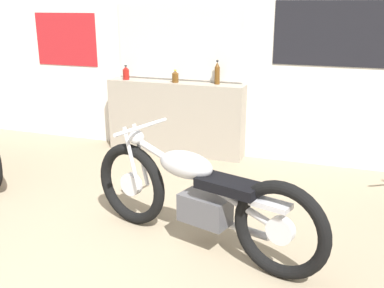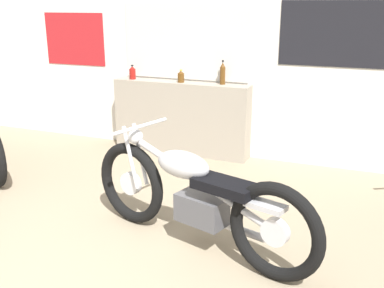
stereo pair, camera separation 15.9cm
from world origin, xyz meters
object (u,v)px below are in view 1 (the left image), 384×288
at_px(bottle_left_center, 175,77).
at_px(bottle_center, 217,74).
at_px(bottle_leftmost, 126,73).
at_px(motorcycle_silver, 198,197).

height_order(bottle_left_center, bottle_center, bottle_center).
xyz_separation_m(bottle_leftmost, bottle_center, (1.25, 0.07, 0.05)).
bearing_deg(bottle_leftmost, bottle_center, 3.19).
distance_m(bottle_leftmost, bottle_left_center, 0.71).
xyz_separation_m(bottle_left_center, bottle_center, (0.55, 0.06, 0.06)).
height_order(bottle_center, motorcycle_silver, bottle_center).
bearing_deg(bottle_leftmost, bottle_left_center, 0.76).
xyz_separation_m(bottle_left_center, motorcycle_silver, (1.07, -2.22, -0.59)).
xyz_separation_m(bottle_center, motorcycle_silver, (0.53, -2.28, -0.65)).
bearing_deg(motorcycle_silver, bottle_left_center, 115.84).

